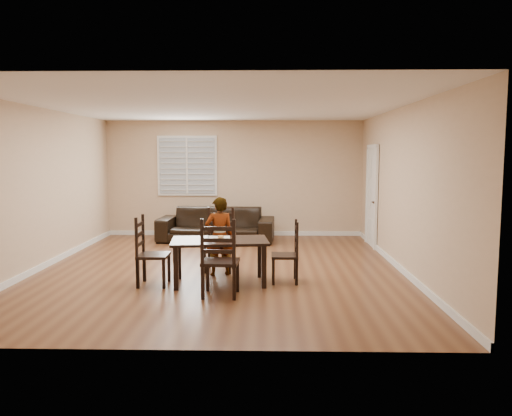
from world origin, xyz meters
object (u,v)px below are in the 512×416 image
Objects in this scene: chair_near at (220,241)px; chair_right at (292,254)px; dining_table at (220,246)px; chair_far at (219,262)px; child at (219,236)px; chair_left at (145,254)px; sofa at (216,225)px; donut at (221,236)px.

chair_near is 1.11× the size of chair_right.
chair_far is at bearing -91.58° from dining_table.
child is at bearing 90.00° from dining_table.
chair_left is (-1.16, 0.66, -0.02)m from chair_far.
donut is at bearing -79.42° from sofa.
child reaches higher than chair_right.
child reaches higher than donut.
chair_near reaches higher than chair_left.
chair_near is 1.41m from chair_right.
chair_right is at bearing 142.03° from child.
donut is (1.09, 0.27, 0.22)m from chair_left.
chair_right is (1.08, 0.11, -0.15)m from dining_table.
dining_table is 0.20m from donut.
donut is at bearing -83.01° from chair_far.
chair_right is at bearing -63.25° from sofa.
dining_table is at bearing -79.72° from sofa.
child is (-1.14, 0.40, 0.20)m from chair_right.
child is at bearing -109.56° from chair_right.
dining_table is 1.19× the size of child.
chair_right is 3.83m from sofa.
donut is at bearing -76.71° from chair_left.
chair_right is at bearing -2.76° from donut.
chair_far is 1.05× the size of chair_left.
chair_left is 3.79m from sofa.
chair_right is 0.75× the size of child.
donut is (0.06, -0.35, 0.06)m from child.
sofa is at bearing 97.06° from donut.
chair_near is 0.79m from donut.
donut is at bearing 83.66° from dining_table.
chair_right is 1.22m from child.
donut is 3.51m from sofa.
donut is at bearing -92.87° from chair_right.
chair_far reaches higher than chair_near.
chair_far reaches higher than dining_table.
dining_table is at bearing 77.85° from child.
dining_table is 1.10m from chair_left.
chair_far reaches higher than donut.
child is (1.03, 0.62, 0.16)m from chair_left.
chair_right is at bearing -30.50° from chair_near.
chair_left is at bearing -96.54° from sofa.
chair_near is 0.83× the size of child.
sofa is at bearing -10.63° from chair_left.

